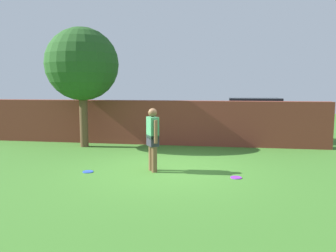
{
  "coord_description": "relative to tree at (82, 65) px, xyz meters",
  "views": [
    {
      "loc": [
        1.41,
        -8.35,
        2.16
      ],
      "look_at": [
        -0.16,
        1.28,
        1.0
      ],
      "focal_mm": 35.45,
      "sensor_mm": 36.0,
      "label": 1
    }
  ],
  "objects": [
    {
      "name": "frisbee_blue",
      "position": [
        1.56,
        -3.42,
        -2.92
      ],
      "size": [
        0.27,
        0.27,
        0.02
      ],
      "primitive_type": "cylinder",
      "color": "blue",
      "rests_on": "ground"
    },
    {
      "name": "person",
      "position": [
        3.18,
        -3.06,
        -2.03
      ],
      "size": [
        0.38,
        0.47,
        1.62
      ],
      "rotation": [
        0.0,
        0.0,
        2.13
      ],
      "color": "brown",
      "rests_on": "ground"
    },
    {
      "name": "frisbee_purple",
      "position": [
        5.26,
        -3.38,
        -2.92
      ],
      "size": [
        0.27,
        0.27,
        0.02
      ],
      "primitive_type": "cylinder",
      "color": "purple",
      "rests_on": "ground"
    },
    {
      "name": "ground_plane",
      "position": [
        3.49,
        -2.87,
        -2.93
      ],
      "size": [
        40.0,
        40.0,
        0.0
      ],
      "primitive_type": "plane",
      "color": "#3D7528"
    },
    {
      "name": "car",
      "position": [
        6.18,
        2.49,
        -2.07
      ],
      "size": [
        4.21,
        1.93,
        1.72
      ],
      "rotation": [
        0.0,
        0.0,
        3.14
      ],
      "color": "#0C4C2D",
      "rests_on": "ground"
    },
    {
      "name": "tree",
      "position": [
        0.0,
        0.0,
        0.0
      ],
      "size": [
        2.56,
        2.56,
        4.23
      ],
      "color": "brown",
      "rests_on": "ground"
    },
    {
      "name": "brick_wall",
      "position": [
        1.99,
        0.98,
        -2.11
      ],
      "size": [
        13.4,
        0.5,
        1.64
      ],
      "primitive_type": "cube",
      "color": "brown",
      "rests_on": "ground"
    }
  ]
}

